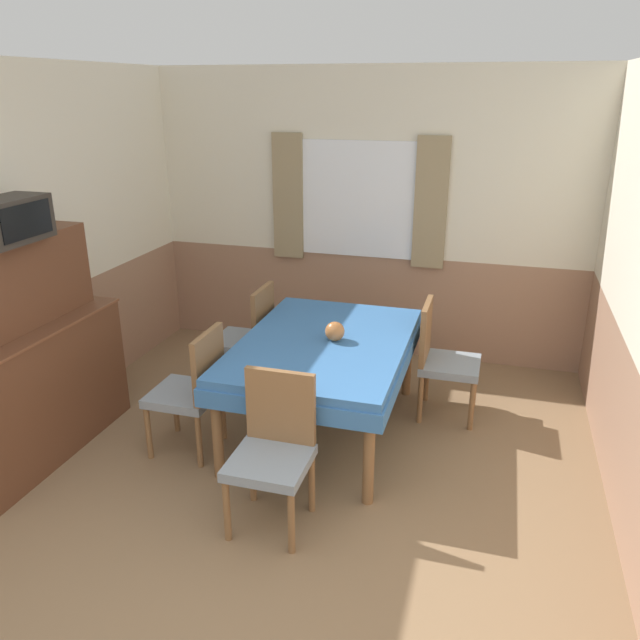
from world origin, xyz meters
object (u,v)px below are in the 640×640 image
object	(u,v)px
chair_left_near	(193,388)
vase	(335,331)
chair_right_far	(442,356)
tv	(8,220)
dining_table	(324,353)
chair_left_far	(249,335)
chair_head_near	(274,447)
sideboard	(32,367)

from	to	relation	value
chair_left_near	vase	world-z (taller)	chair_left_near
chair_right_far	tv	world-z (taller)	tv
dining_table	chair_right_far	bearing A→B (deg)	32.58
chair_right_far	chair_left_far	world-z (taller)	same
dining_table	chair_right_far	size ratio (longest dim) A/B	1.89
chair_head_near	tv	xyz separation A→B (m)	(-1.79, 0.22, 1.16)
chair_head_near	sideboard	xyz separation A→B (m)	(-1.82, 0.24, 0.16)
dining_table	chair_head_near	world-z (taller)	chair_head_near
chair_left_far	vase	distance (m)	1.04
chair_left_near	chair_left_far	world-z (taller)	same
sideboard	vase	world-z (taller)	sideboard
chair_left_near	chair_right_far	world-z (taller)	same
chair_left_far	vase	xyz separation A→B (m)	(0.86, -0.49, 0.31)
chair_right_far	chair_head_near	bearing A→B (deg)	-26.90
chair_head_near	chair_left_far	bearing A→B (deg)	-63.10
sideboard	chair_left_far	bearing A→B (deg)	52.06
dining_table	tv	world-z (taller)	tv
dining_table	vase	distance (m)	0.19
chair_head_near	sideboard	size ratio (longest dim) A/B	0.60
dining_table	tv	bearing A→B (deg)	-155.16
chair_left_near	sideboard	xyz separation A→B (m)	(-1.03, -0.31, 0.16)
chair_left_far	chair_head_near	size ratio (longest dim) A/B	1.00
chair_head_near	sideboard	distance (m)	1.84
chair_left_far	dining_table	bearing A→B (deg)	-122.58
chair_left_near	tv	bearing A→B (deg)	107.93
chair_left_near	vase	bearing A→B (deg)	-58.89
chair_right_far	tv	bearing A→B (deg)	-62.67
tv	vase	xyz separation A→B (m)	(1.86, 0.84, -0.85)
chair_left_near	chair_head_near	size ratio (longest dim) A/B	1.00
chair_left_near	chair_right_far	xyz separation A→B (m)	(1.58, 1.01, 0.00)
tv	vase	world-z (taller)	tv
chair_left_near	sideboard	distance (m)	1.09
chair_left_far	sideboard	bearing A→B (deg)	142.06
chair_left_near	tv	world-z (taller)	tv
dining_table	chair_left_near	xyz separation A→B (m)	(-0.79, -0.50, -0.14)
tv	chair_left_far	bearing A→B (deg)	53.16
chair_left_far	chair_head_near	distance (m)	1.75
dining_table	chair_left_far	bearing A→B (deg)	147.42
chair_left_far	tv	bearing A→B (deg)	143.16
chair_head_near	chair_left_near	bearing A→B (deg)	-34.71
chair_left_near	vase	distance (m)	1.06
dining_table	tv	size ratio (longest dim) A/B	3.33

